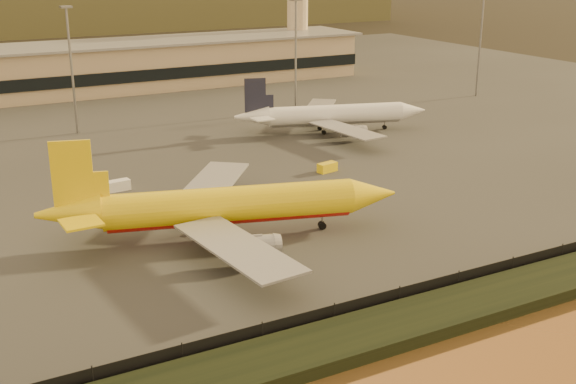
{
  "coord_description": "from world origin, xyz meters",
  "views": [
    {
      "loc": [
        -40.59,
        -67.25,
        35.62
      ],
      "look_at": [
        2.29,
        12.0,
        5.52
      ],
      "focal_mm": 45.0,
      "sensor_mm": 36.0,
      "label": 1
    }
  ],
  "objects": [
    {
      "name": "gse_vehicle_white",
      "position": [
        -13.02,
        39.36,
        1.01
      ],
      "size": [
        3.73,
        1.95,
        1.62
      ],
      "primitive_type": "cube",
      "rotation": [
        0.0,
        0.0,
        0.1
      ],
      "color": "white",
      "rests_on": "tarmac"
    },
    {
      "name": "ground",
      "position": [
        0.0,
        0.0,
        0.0
      ],
      "size": [
        900.0,
        900.0,
        0.0
      ],
      "primitive_type": "plane",
      "color": "black",
      "rests_on": "ground"
    },
    {
      "name": "white_narrowbody_jet",
      "position": [
        36.6,
        56.33,
        3.68
      ],
      "size": [
        39.84,
        37.97,
        11.66
      ],
      "rotation": [
        0.0,
        0.0,
        -0.29
      ],
      "color": "white",
      "rests_on": "tarmac"
    },
    {
      "name": "embankment",
      "position": [
        0.0,
        -17.0,
        0.7
      ],
      "size": [
        320.0,
        7.0,
        1.4
      ],
      "primitive_type": "cube",
      "color": "black",
      "rests_on": "ground"
    },
    {
      "name": "apron_light_masts",
      "position": [
        15.0,
        75.0,
        15.7
      ],
      "size": [
        152.2,
        12.2,
        25.4
      ],
      "color": "slate",
      "rests_on": "tarmac"
    },
    {
      "name": "dhl_cargo_jet",
      "position": [
        -6.19,
        13.71,
        4.37
      ],
      "size": [
        45.96,
        43.96,
        13.95
      ],
      "rotation": [
        0.0,
        0.0,
        -0.28
      ],
      "color": "yellow",
      "rests_on": "tarmac"
    },
    {
      "name": "perimeter_fence",
      "position": [
        0.0,
        -13.0,
        1.3
      ],
      "size": [
        300.0,
        0.05,
        2.2
      ],
      "primitive_type": "cube",
      "color": "black",
      "rests_on": "tarmac"
    },
    {
      "name": "control_tower",
      "position": [
        70.0,
        131.0,
        21.66
      ],
      "size": [
        11.2,
        11.2,
        35.5
      ],
      "color": "tan",
      "rests_on": "tarmac"
    },
    {
      "name": "gse_vehicle_yellow",
      "position": [
        20.88,
        32.4,
        0.98
      ],
      "size": [
        3.71,
        2.26,
        1.56
      ],
      "primitive_type": "cube",
      "rotation": [
        0.0,
        0.0,
        0.21
      ],
      "color": "yellow",
      "rests_on": "tarmac"
    },
    {
      "name": "terminal_building",
      "position": [
        -14.52,
        125.55,
        6.25
      ],
      "size": [
        202.0,
        25.0,
        12.6
      ],
      "color": "tan",
      "rests_on": "tarmac"
    },
    {
      "name": "tarmac",
      "position": [
        0.0,
        95.0,
        0.1
      ],
      "size": [
        320.0,
        220.0,
        0.2
      ],
      "primitive_type": "cube",
      "color": "#2D2D2D",
      "rests_on": "ground"
    }
  ]
}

